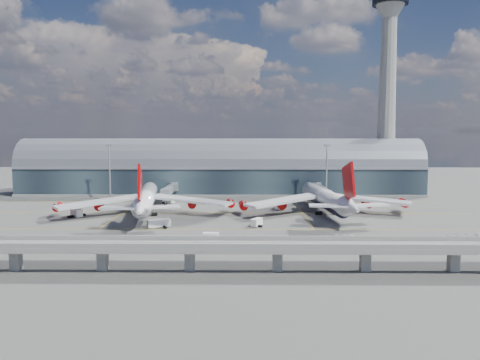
{
  "coord_description": "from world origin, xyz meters",
  "views": [
    {
      "loc": [
        12.67,
        -159.11,
        31.77
      ],
      "look_at": [
        10.73,
        10.0,
        14.0
      ],
      "focal_mm": 35.0,
      "sensor_mm": 36.0,
      "label": 1
    }
  ],
  "objects_px": {
    "service_truck_4": "(279,206)",
    "airliner_right": "(326,199)",
    "service_truck_1": "(211,237)",
    "service_truck_2": "(159,223)",
    "control_tower": "(387,92)",
    "service_truck_0": "(76,213)",
    "service_truck_3": "(257,222)",
    "cargo_train_2": "(466,238)",
    "cargo_train_1": "(344,237)",
    "service_truck_5": "(169,200)",
    "floodlight_mast_left": "(110,170)",
    "cargo_train_0": "(147,247)",
    "airliner_left": "(146,199)",
    "floodlight_mast_right": "(327,171)"
  },
  "relations": [
    {
      "from": "service_truck_4",
      "to": "airliner_right",
      "type": "bearing_deg",
      "value": -8.88
    },
    {
      "from": "service_truck_1",
      "to": "service_truck_2",
      "type": "distance_m",
      "value": 27.08
    },
    {
      "from": "control_tower",
      "to": "airliner_right",
      "type": "distance_m",
      "value": 88.56
    },
    {
      "from": "service_truck_0",
      "to": "service_truck_3",
      "type": "height_order",
      "value": "service_truck_0"
    },
    {
      "from": "service_truck_4",
      "to": "cargo_train_2",
      "type": "xyz_separation_m",
      "value": [
        49.91,
        -54.71,
        -0.44
      ]
    },
    {
      "from": "service_truck_4",
      "to": "cargo_train_1",
      "type": "xyz_separation_m",
      "value": [
        15.12,
        -53.24,
        -0.68
      ]
    },
    {
      "from": "service_truck_0",
      "to": "cargo_train_1",
      "type": "xyz_separation_m",
      "value": [
        91.55,
        -36.05,
        -0.73
      ]
    },
    {
      "from": "airliner_right",
      "to": "service_truck_3",
      "type": "distance_m",
      "value": 36.91
    },
    {
      "from": "service_truck_5",
      "to": "service_truck_2",
      "type": "bearing_deg",
      "value": -134.05
    },
    {
      "from": "floodlight_mast_left",
      "to": "cargo_train_0",
      "type": "xyz_separation_m",
      "value": [
        36.26,
        -91.4,
        -12.84
      ]
    },
    {
      "from": "service_truck_3",
      "to": "service_truck_4",
      "type": "distance_m",
      "value": 35.03
    },
    {
      "from": "service_truck_3",
      "to": "cargo_train_2",
      "type": "height_order",
      "value": "service_truck_3"
    },
    {
      "from": "airliner_left",
      "to": "service_truck_5",
      "type": "bearing_deg",
      "value": 74.39
    },
    {
      "from": "service_truck_0",
      "to": "service_truck_3",
      "type": "relative_size",
      "value": 1.18
    },
    {
      "from": "airliner_left",
      "to": "service_truck_1",
      "type": "relative_size",
      "value": 15.36
    },
    {
      "from": "service_truck_5",
      "to": "cargo_train_0",
      "type": "bearing_deg",
      "value": -134.58
    },
    {
      "from": "airliner_left",
      "to": "cargo_train_1",
      "type": "bearing_deg",
      "value": -39.39
    },
    {
      "from": "service_truck_3",
      "to": "cargo_train_1",
      "type": "bearing_deg",
      "value": -12.3
    },
    {
      "from": "service_truck_3",
      "to": "cargo_train_0",
      "type": "xyz_separation_m",
      "value": [
        -30.24,
        -31.34,
        -0.55
      ]
    },
    {
      "from": "airliner_left",
      "to": "service_truck_3",
      "type": "distance_m",
      "value": 46.42
    },
    {
      "from": "floodlight_mast_right",
      "to": "cargo_train_1",
      "type": "xyz_separation_m",
      "value": [
        -8.5,
        -79.7,
        -12.86
      ]
    },
    {
      "from": "service_truck_2",
      "to": "cargo_train_0",
      "type": "relative_size",
      "value": 1.67
    },
    {
      "from": "floodlight_mast_right",
      "to": "service_truck_3",
      "type": "distance_m",
      "value": 69.86
    },
    {
      "from": "floodlight_mast_right",
      "to": "service_truck_1",
      "type": "bearing_deg",
      "value": -119.86
    },
    {
      "from": "floodlight_mast_right",
      "to": "service_truck_1",
      "type": "distance_m",
      "value": 95.67
    },
    {
      "from": "cargo_train_1",
      "to": "cargo_train_2",
      "type": "bearing_deg",
      "value": -116.66
    },
    {
      "from": "floodlight_mast_left",
      "to": "service_truck_4",
      "type": "distance_m",
      "value": 81.74
    },
    {
      "from": "service_truck_1",
      "to": "service_truck_4",
      "type": "height_order",
      "value": "service_truck_4"
    },
    {
      "from": "airliner_right",
      "to": "cargo_train_0",
      "type": "xyz_separation_m",
      "value": [
        -57.49,
        -55.84,
        -4.99
      ]
    },
    {
      "from": "service_truck_4",
      "to": "cargo_train_0",
      "type": "xyz_separation_m",
      "value": [
        -40.12,
        -64.94,
        -0.65
      ]
    },
    {
      "from": "service_truck_4",
      "to": "service_truck_5",
      "type": "height_order",
      "value": "same"
    },
    {
      "from": "service_truck_2",
      "to": "cargo_train_0",
      "type": "distance_m",
      "value": 28.84
    },
    {
      "from": "cargo_train_0",
      "to": "service_truck_1",
      "type": "bearing_deg",
      "value": -51.61
    },
    {
      "from": "control_tower",
      "to": "cargo_train_2",
      "type": "height_order",
      "value": "control_tower"
    },
    {
      "from": "floodlight_mast_left",
      "to": "service_truck_1",
      "type": "height_order",
      "value": "floodlight_mast_left"
    },
    {
      "from": "floodlight_mast_left",
      "to": "floodlight_mast_right",
      "type": "relative_size",
      "value": 1.0
    },
    {
      "from": "cargo_train_1",
      "to": "cargo_train_2",
      "type": "xyz_separation_m",
      "value": [
        34.79,
        -1.46,
        0.24
      ]
    },
    {
      "from": "control_tower",
      "to": "airliner_left",
      "type": "xyz_separation_m",
      "value": [
        -109.99,
        -67.83,
        -45.41
      ]
    },
    {
      "from": "floodlight_mast_left",
      "to": "service_truck_3",
      "type": "bearing_deg",
      "value": -42.09
    },
    {
      "from": "cargo_train_1",
      "to": "service_truck_1",
      "type": "bearing_deg",
      "value": 69.56
    },
    {
      "from": "service_truck_2",
      "to": "floodlight_mast_left",
      "type": "bearing_deg",
      "value": 0.67
    },
    {
      "from": "floodlight_mast_left",
      "to": "service_truck_3",
      "type": "distance_m",
      "value": 90.45
    },
    {
      "from": "service_truck_3",
      "to": "floodlight_mast_left",
      "type": "bearing_deg",
      "value": 163.77
    },
    {
      "from": "service_truck_0",
      "to": "service_truck_5",
      "type": "bearing_deg",
      "value": 9.77
    },
    {
      "from": "floodlight_mast_left",
      "to": "cargo_train_1",
      "type": "relative_size",
      "value": 3.91
    },
    {
      "from": "service_truck_3",
      "to": "service_truck_1",
      "type": "bearing_deg",
      "value": -95.89
    },
    {
      "from": "airliner_right",
      "to": "cargo_train_1",
      "type": "relative_size",
      "value": 10.7
    },
    {
      "from": "airliner_right",
      "to": "service_truck_0",
      "type": "relative_size",
      "value": 10.24
    },
    {
      "from": "airliner_left",
      "to": "service_truck_2",
      "type": "distance_m",
      "value": 25.03
    },
    {
      "from": "service_truck_0",
      "to": "service_truck_1",
      "type": "relative_size",
      "value": 1.48
    }
  ]
}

